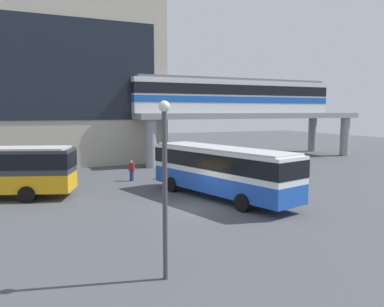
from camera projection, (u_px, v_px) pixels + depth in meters
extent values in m
plane|color=#47494F|center=(142.00, 180.00, 30.62)|extent=(120.00, 120.00, 0.00)
cube|color=#B2A899|center=(13.00, 82.00, 40.65)|extent=(29.34, 14.94, 17.03)
cube|color=black|center=(11.00, 66.00, 33.72)|extent=(26.40, 0.10, 9.54)
cube|color=gray|center=(246.00, 116.00, 44.29)|extent=(27.23, 7.37, 0.60)
cylinder|color=gray|center=(151.00, 144.00, 36.96)|extent=(1.10, 1.10, 4.64)
cylinder|color=gray|center=(345.00, 137.00, 46.95)|extent=(1.10, 1.10, 4.64)
cylinder|color=gray|center=(135.00, 140.00, 42.21)|extent=(1.10, 1.10, 4.64)
cylinder|color=gray|center=(312.00, 134.00, 52.20)|extent=(1.10, 1.10, 4.64)
cube|color=silver|center=(234.00, 97.00, 43.43)|extent=(24.11, 2.90, 3.60)
cube|color=#194CA5|center=(234.00, 100.00, 43.47)|extent=(24.17, 2.96, 0.70)
cube|color=black|center=(234.00, 91.00, 43.35)|extent=(24.17, 2.96, 1.10)
cube|color=slate|center=(235.00, 80.00, 43.22)|extent=(23.15, 2.61, 0.24)
cube|color=#1E4CB2|center=(221.00, 182.00, 23.88)|extent=(5.18, 11.28, 1.10)
cube|color=silver|center=(221.00, 161.00, 23.73)|extent=(5.18, 11.28, 1.50)
cube|color=black|center=(221.00, 160.00, 23.73)|extent=(5.23, 11.32, 0.96)
cube|color=silver|center=(221.00, 148.00, 23.64)|extent=(4.93, 10.71, 0.12)
cylinder|color=black|center=(172.00, 185.00, 25.90)|extent=(0.52, 1.04, 1.00)
cylinder|color=black|center=(200.00, 180.00, 27.45)|extent=(0.52, 1.04, 1.00)
cylinder|color=black|center=(242.00, 203.00, 20.77)|extent=(0.52, 1.04, 1.00)
cylinder|color=black|center=(272.00, 196.00, 22.31)|extent=(0.52, 1.04, 1.00)
cylinder|color=black|center=(27.00, 195.00, 22.80)|extent=(1.04, 0.60, 1.00)
cylinder|color=black|center=(40.00, 186.00, 25.28)|extent=(1.04, 0.60, 1.00)
torus|color=black|center=(209.00, 167.00, 35.13)|extent=(0.74, 0.22, 0.74)
torus|color=black|center=(198.00, 167.00, 34.93)|extent=(0.74, 0.22, 0.74)
cylinder|color=orange|center=(204.00, 164.00, 35.00)|extent=(1.04, 0.28, 0.05)
cylinder|color=orange|center=(198.00, 164.00, 34.90)|extent=(0.04, 0.04, 0.55)
cylinder|color=orange|center=(209.00, 163.00, 35.09)|extent=(0.04, 0.04, 0.65)
torus|color=black|center=(233.00, 165.00, 36.20)|extent=(0.74, 0.11, 0.74)
torus|color=black|center=(223.00, 166.00, 35.84)|extent=(0.74, 0.11, 0.74)
cylinder|color=#B21E1E|center=(228.00, 163.00, 35.99)|extent=(1.05, 0.12, 0.05)
cylinder|color=#B21E1E|center=(223.00, 163.00, 35.81)|extent=(0.04, 0.04, 0.55)
cylinder|color=#B21E1E|center=(233.00, 162.00, 36.16)|extent=(0.04, 0.04, 0.65)
torus|color=black|center=(248.00, 161.00, 39.17)|extent=(0.70, 0.36, 0.74)
torus|color=black|center=(238.00, 161.00, 39.18)|extent=(0.70, 0.36, 0.74)
cylinder|color=#1E7F33|center=(243.00, 159.00, 39.14)|extent=(0.98, 0.48, 0.05)
cylinder|color=#1E7F33|center=(238.00, 158.00, 39.15)|extent=(0.04, 0.04, 0.55)
cylinder|color=#1E7F33|center=(248.00, 158.00, 39.13)|extent=(0.04, 0.04, 0.65)
torus|color=black|center=(285.00, 160.00, 40.60)|extent=(0.74, 0.17, 0.74)
torus|color=black|center=(278.00, 160.00, 40.04)|extent=(0.74, 0.17, 0.74)
cylinder|color=silver|center=(281.00, 157.00, 40.29)|extent=(1.05, 0.21, 0.05)
cylinder|color=silver|center=(278.00, 157.00, 40.00)|extent=(0.04, 0.04, 0.55)
cylinder|color=silver|center=(285.00, 156.00, 40.56)|extent=(0.04, 0.04, 0.65)
cylinder|color=#724C8C|center=(171.00, 173.00, 31.02)|extent=(0.32, 0.32, 0.85)
cube|color=navy|center=(171.00, 164.00, 30.94)|extent=(0.40, 0.26, 0.67)
sphere|color=tan|center=(171.00, 159.00, 30.89)|extent=(0.23, 0.23, 0.23)
cylinder|color=navy|center=(132.00, 176.00, 30.05)|extent=(0.32, 0.32, 0.78)
cube|color=maroon|center=(132.00, 167.00, 29.97)|extent=(0.48, 0.44, 0.61)
sphere|color=tan|center=(132.00, 162.00, 29.92)|extent=(0.21, 0.21, 0.21)
cylinder|color=#3F3F44|center=(165.00, 197.00, 12.19)|extent=(0.16, 0.16, 5.44)
sphere|color=silver|center=(164.00, 106.00, 11.87)|extent=(0.36, 0.36, 0.36)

